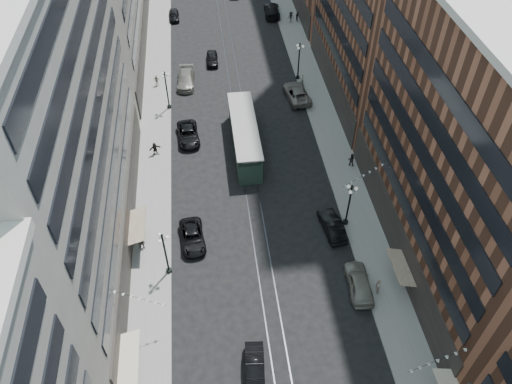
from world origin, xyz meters
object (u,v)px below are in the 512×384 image
car_7 (188,134)px  car_13 (212,59)px  streetcar (245,137)px  car_9 (174,15)px  car_10 (332,225)px  car_12 (272,10)px  lamppost_se_mid (299,60)px  pedestrian_7 (351,159)px  car_8 (186,79)px  lamppost_sw_mid (167,89)px  pedestrian_extra_0 (297,16)px  pedestrian_4 (378,286)px  pedestrian_6 (157,80)px  pedestrian_5 (155,148)px  car_2 (192,237)px  pedestrian_9 (291,17)px  pedestrian_8 (302,79)px  lamppost_sw_far (165,252)px  car_4 (359,283)px  pedestrian_2 (142,243)px  car_11 (297,93)px  lamppost_se_far (349,204)px  car_5 (255,368)px

car_7 → car_13: car_7 is taller
streetcar → car_9: bearing=103.3°
car_10 → car_12: bearing=-98.0°
lamppost_se_mid → pedestrian_7: 19.48m
car_9 → car_8: bearing=-87.0°
lamppost_sw_mid → pedestrian_extra_0: bearing=46.5°
pedestrian_4 → pedestrian_6: bearing=50.5°
car_10 → pedestrian_7: bearing=-122.1°
pedestrian_5 → pedestrian_6: bearing=69.3°
car_8 → pedestrian_5: bearing=-101.5°
lamppost_se_mid → streetcar: lamppost_se_mid is taller
streetcar → car_12: bearing=76.5°
lamppost_se_mid → car_2: lamppost_se_mid is taller
pedestrian_9 → lamppost_se_mid: bearing=-103.6°
car_7 → pedestrian_6: (-4.09, 12.49, 0.17)m
car_10 → car_12: 49.31m
pedestrian_7 → pedestrian_8: (-2.52, 17.61, -0.01)m
car_10 → streetcar: bearing=-69.1°
lamppost_sw_mid → car_13: (6.43, 10.97, -2.38)m
lamppost_sw_far → car_4: size_ratio=1.07×
lamppost_se_mid → car_9: lamppost_se_mid is taller
car_4 → car_13: car_4 is taller
pedestrian_2 → car_12: bearing=83.3°
car_13 → pedestrian_2: bearing=-103.1°
pedestrian_5 → pedestrian_6: size_ratio=1.02×
car_13 → pedestrian_8: pedestrian_8 is taller
car_12 → car_10: bearing=92.7°
car_12 → car_11: bearing=93.2°
streetcar → pedestrian_8: streetcar is taller
lamppost_sw_mid → pedestrian_6: size_ratio=3.55×
car_9 → pedestrian_8: bearing=-53.1°
lamppost_se_mid → car_11: lamppost_se_mid is taller
pedestrian_2 → car_7: bearing=89.2°
car_13 → lamppost_sw_mid: bearing=-118.9°
streetcar → pedestrian_7: streetcar is taller
pedestrian_5 → pedestrian_7: bearing=-32.9°
lamppost_sw_mid → pedestrian_9: 30.30m
car_9 → car_12: 16.81m
lamppost_se_far → pedestrian_8: size_ratio=3.34×
car_8 → pedestrian_6: 4.09m
pedestrian_4 → pedestrian_7: size_ratio=1.11×
car_11 → pedestrian_8: size_ratio=3.71×
car_7 → pedestrian_8: 19.28m
car_5 → pedestrian_extra_0: 62.30m
lamppost_sw_mid → car_9: bearing=88.2°
car_7 → car_11: bearing=20.9°
car_5 → pedestrian_extra_0: bearing=81.6°
lamppost_sw_mid → pedestrian_4: lamppost_sw_mid is taller
car_10 → car_13: size_ratio=1.17×
lamppost_sw_far → pedestrian_2: bearing=129.6°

